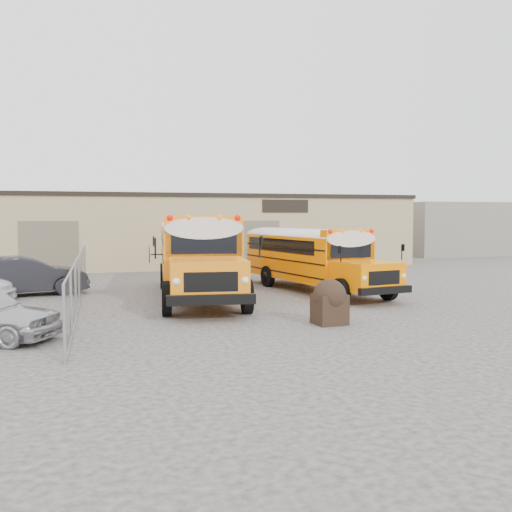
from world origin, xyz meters
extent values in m
plane|color=#2F2E2B|center=(0.00, 0.00, 0.00)|extent=(120.00, 120.00, 0.00)
cube|color=tan|center=(0.00, 20.00, 2.25)|extent=(30.00, 10.00, 4.50)
cube|color=black|center=(0.00, 20.00, 4.55)|extent=(30.20, 10.20, 0.25)
cube|color=black|center=(6.00, 14.98, 3.90)|extent=(3.00, 0.08, 0.80)
cube|color=#6B5F4C|center=(-8.00, 14.98, 1.50)|extent=(3.20, 0.08, 3.00)
cube|color=#6B5F4C|center=(4.00, 14.98, 1.50)|extent=(3.20, 0.08, 3.00)
cylinder|color=gray|center=(-6.00, -6.00, 0.90)|extent=(0.07, 0.07, 1.80)
cylinder|color=gray|center=(-6.00, -3.00, 0.90)|extent=(0.07, 0.07, 1.80)
cylinder|color=gray|center=(-6.00, 0.00, 0.90)|extent=(0.07, 0.07, 1.80)
cylinder|color=gray|center=(-6.00, 3.00, 0.90)|extent=(0.07, 0.07, 1.80)
cylinder|color=gray|center=(-6.00, 6.00, 0.90)|extent=(0.07, 0.07, 1.80)
cylinder|color=gray|center=(-6.00, 9.00, 0.90)|extent=(0.07, 0.07, 1.80)
cylinder|color=gray|center=(-6.00, 12.00, 0.90)|extent=(0.07, 0.07, 1.80)
cylinder|color=gray|center=(-6.00, 3.00, 1.78)|extent=(0.05, 18.00, 0.05)
cylinder|color=gray|center=(-6.00, 3.00, 0.05)|extent=(0.05, 18.00, 0.05)
cube|color=gray|center=(-6.00, 3.00, 0.90)|extent=(0.02, 18.00, 1.70)
cube|color=gray|center=(24.00, 24.00, 2.20)|extent=(10.00, 8.00, 4.40)
cube|color=orange|center=(-0.69, 11.47, 1.73)|extent=(3.58, 8.72, 2.29)
cube|color=orange|center=(-1.20, 6.02, 1.22)|extent=(2.68, 2.68, 1.29)
cube|color=black|center=(-1.09, 7.26, 2.37)|extent=(2.29, 0.28, 0.84)
cube|color=silver|center=(-0.69, 11.47, 3.04)|extent=(3.58, 8.81, 0.45)
cube|color=orange|center=(-1.06, 7.52, 3.07)|extent=(2.78, 0.81, 0.40)
sphere|color=#E50705|center=(-2.26, 7.37, 3.21)|extent=(0.22, 0.22, 0.22)
sphere|color=#E50705|center=(0.08, 7.16, 3.21)|extent=(0.22, 0.22, 0.22)
sphere|color=orange|center=(-1.61, 7.31, 3.21)|extent=(0.22, 0.22, 0.22)
sphere|color=orange|center=(-0.56, 7.22, 3.21)|extent=(0.22, 0.22, 0.22)
cube|color=black|center=(-1.33, 4.71, 0.72)|extent=(2.75, 0.50, 0.31)
cube|color=black|center=(-0.29, 15.77, 0.72)|extent=(2.75, 0.48, 0.31)
cube|color=black|center=(-0.69, 11.47, 1.64)|extent=(3.60, 8.55, 0.07)
cube|color=black|center=(-0.66, 11.80, 2.37)|extent=(3.48, 7.39, 0.69)
cylinder|color=black|center=(-2.52, 6.27, 0.58)|extent=(0.42, 1.19, 1.16)
cylinder|color=black|center=(0.13, 6.02, 0.58)|extent=(0.42, 1.19, 1.16)
cylinder|color=black|center=(-1.86, 13.29, 0.58)|extent=(0.42, 1.19, 1.16)
cylinder|color=black|center=(0.79, 13.04, 0.58)|extent=(0.42, 1.19, 1.16)
cylinder|color=#BF0505|center=(-2.86, 8.76, 1.87)|extent=(0.09, 0.63, 0.63)
cube|color=#FF7C00|center=(2.55, 10.50, 1.44)|extent=(3.63, 7.41, 1.91)
cube|color=#FF7C00|center=(3.42, 6.01, 1.02)|extent=(2.41, 2.41, 1.07)
cube|color=black|center=(3.22, 7.04, 1.98)|extent=(1.89, 0.42, 0.70)
cube|color=silver|center=(2.55, 10.50, 2.54)|extent=(3.65, 7.49, 0.37)
cube|color=#FF7C00|center=(3.18, 7.25, 2.57)|extent=(2.34, 0.89, 0.34)
sphere|color=#E50705|center=(2.26, 6.85, 2.68)|extent=(0.19, 0.19, 0.19)
sphere|color=#E50705|center=(4.18, 7.22, 2.68)|extent=(0.19, 0.19, 0.19)
sphere|color=orange|center=(2.79, 6.95, 2.68)|extent=(0.19, 0.19, 0.19)
sphere|color=orange|center=(3.65, 7.12, 2.68)|extent=(0.19, 0.19, 0.19)
cube|color=black|center=(3.63, 4.93, 0.60)|extent=(2.29, 0.63, 0.26)
cube|color=black|center=(1.87, 14.04, 0.60)|extent=(2.28, 0.62, 0.26)
cube|color=black|center=(2.55, 10.50, 1.37)|extent=(3.64, 7.28, 0.06)
cube|color=black|center=(2.50, 10.78, 1.98)|extent=(3.45, 6.32, 0.58)
cylinder|color=black|center=(2.31, 5.90, 0.49)|extent=(0.44, 1.00, 0.97)
cylinder|color=black|center=(4.49, 6.32, 0.49)|extent=(0.44, 1.00, 0.97)
cylinder|color=black|center=(1.19, 11.69, 0.49)|extent=(0.44, 1.00, 0.97)
cylinder|color=black|center=(3.38, 12.11, 0.49)|extent=(0.44, 1.00, 0.97)
cube|color=black|center=(1.45, -3.13, 0.46)|extent=(1.00, 0.92, 0.92)
sphere|color=black|center=(1.45, -3.13, 0.87)|extent=(1.01, 1.01, 1.01)
imported|color=black|center=(-8.22, 6.03, 0.81)|extent=(5.16, 2.76, 1.62)
camera|label=1|loc=(-5.20, -19.02, 3.27)|focal=40.00mm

